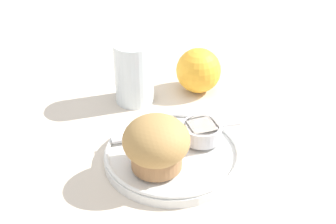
# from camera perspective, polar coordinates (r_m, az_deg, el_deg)

# --- Properties ---
(ground_plane) EXTENTS (3.00, 3.00, 0.00)m
(ground_plane) POSITION_cam_1_polar(r_m,az_deg,el_deg) (0.68, 1.56, -6.26)
(ground_plane) COLOR beige
(plate) EXTENTS (0.20, 0.20, 0.02)m
(plate) POSITION_cam_1_polar(r_m,az_deg,el_deg) (0.68, 0.55, -5.25)
(plate) COLOR white
(plate) RESTS_ON ground_plane
(muffin) EXTENTS (0.09, 0.09, 0.08)m
(muffin) POSITION_cam_1_polar(r_m,az_deg,el_deg) (0.63, -1.43, -3.92)
(muffin) COLOR #9E7047
(muffin) RESTS_ON plate
(cream_ramekin) EXTENTS (0.06, 0.06, 0.02)m
(cream_ramekin) POSITION_cam_1_polar(r_m,az_deg,el_deg) (0.69, 4.14, -2.30)
(cream_ramekin) COLOR silver
(cream_ramekin) RESTS_ON plate
(berry_pair) EXTENTS (0.03, 0.02, 0.02)m
(berry_pair) POSITION_cam_1_polar(r_m,az_deg,el_deg) (0.70, -0.82, -2.50)
(berry_pair) COLOR #B7192D
(berry_pair) RESTS_ON plate
(butter_knife) EXTENTS (0.20, 0.07, 0.00)m
(butter_knife) POSITION_cam_1_polar(r_m,az_deg,el_deg) (0.71, 1.07, -2.25)
(butter_knife) COLOR silver
(butter_knife) RESTS_ON plate
(orange_fruit) EXTENTS (0.08, 0.08, 0.08)m
(orange_fruit) POSITION_cam_1_polar(r_m,az_deg,el_deg) (0.84, 3.74, 5.07)
(orange_fruit) COLOR #F4A82D
(orange_fruit) RESTS_ON ground_plane
(juice_glass) EXTENTS (0.07, 0.07, 0.11)m
(juice_glass) POSITION_cam_1_polar(r_m,az_deg,el_deg) (0.80, -4.18, 4.80)
(juice_glass) COLOR silver
(juice_glass) RESTS_ON ground_plane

